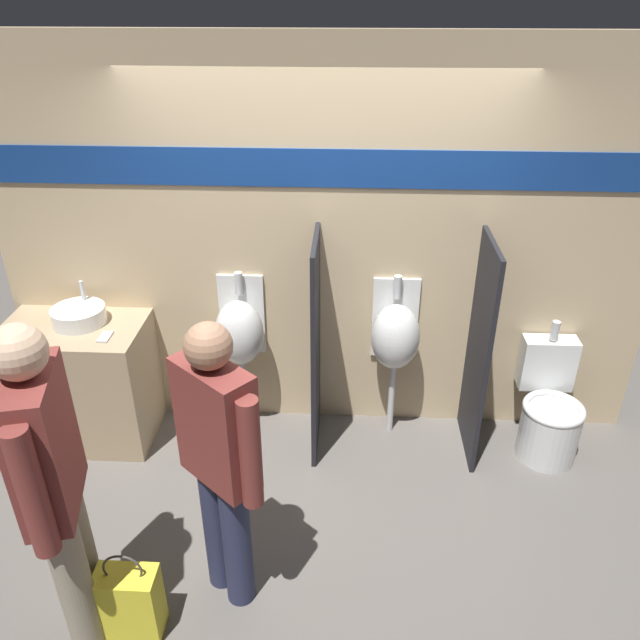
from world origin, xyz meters
TOP-DOWN VIEW (x-y plane):
  - ground_plane at (0.00, 0.00)m, footprint 16.00×16.00m
  - display_wall at (0.00, 0.60)m, footprint 4.44×0.07m
  - sink_counter at (-1.69, 0.27)m, footprint 0.96×0.61m
  - sink_basin at (-1.64, 0.33)m, footprint 0.36×0.36m
  - cell_phone at (-1.40, 0.14)m, footprint 0.07×0.14m
  - divider_near_counter at (-0.03, 0.27)m, footprint 0.03×0.59m
  - divider_mid at (1.04, 0.27)m, footprint 0.03×0.59m
  - urinal_near_counter at (-0.57, 0.43)m, footprint 0.34×0.29m
  - urinal_far at (0.50, 0.43)m, footprint 0.34×0.29m
  - toilet at (1.58, 0.26)m, footprint 0.41×0.58m
  - person_in_vest at (-0.42, -1.00)m, footprint 0.46×0.41m
  - person_with_lanyard at (-1.11, -1.28)m, footprint 0.30×0.61m
  - shopping_bag at (-0.88, -1.28)m, footprint 0.31×0.17m

SIDE VIEW (x-z plane):
  - ground_plane at x=0.00m, z-range 0.00..0.00m
  - shopping_bag at x=-0.88m, z-range -0.06..0.48m
  - toilet at x=1.58m, z-range -0.15..0.77m
  - sink_counter at x=-1.69m, z-range 0.00..0.89m
  - divider_near_counter at x=-0.03m, z-range 0.00..1.56m
  - divider_mid at x=1.04m, z-range 0.00..1.56m
  - urinal_near_counter at x=-0.57m, z-range 0.19..1.40m
  - urinal_far at x=0.50m, z-range 0.19..1.40m
  - cell_phone at x=-1.40m, z-range 0.89..0.90m
  - person_in_vest at x=-0.42m, z-range 0.09..1.75m
  - sink_basin at x=-1.64m, z-range 0.82..1.08m
  - person_with_lanyard at x=-1.11m, z-range 0.09..1.88m
  - display_wall at x=0.00m, z-range 0.01..2.71m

